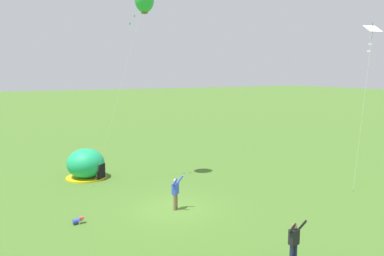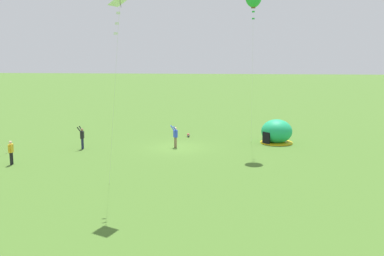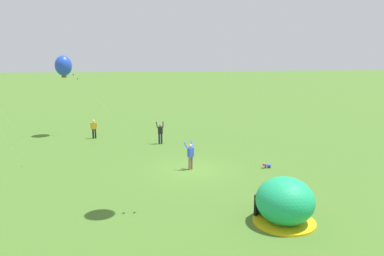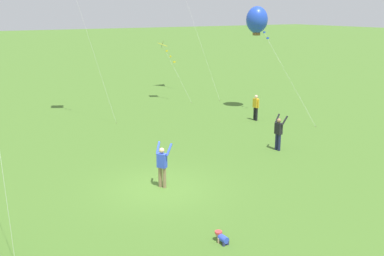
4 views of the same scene
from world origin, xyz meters
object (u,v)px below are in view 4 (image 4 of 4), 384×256
object	(u,v)px
person_center_field	(256,106)
kite_yellow	(165,48)
person_flying_kite	(279,132)
kite_blue	(257,20)
toddler_crawling	(222,237)
person_arms_raised	(162,164)

from	to	relation	value
person_center_field	kite_yellow	world-z (taller)	kite_yellow
person_flying_kite	kite_blue	distance (m)	11.21
person_flying_kite	kite_blue	xyz separation A→B (m)	(5.06, 8.38, 5.47)
toddler_crawling	person_flying_kite	size ratio (longest dim) A/B	0.29
kite_blue	person_flying_kite	bearing A→B (deg)	-121.13
person_flying_kite	person_arms_raised	bearing A→B (deg)	-169.48
person_arms_raised	kite_yellow	xyz separation A→B (m)	(8.77, 16.51, 3.19)
kite_yellow	kite_blue	bearing A→B (deg)	-60.29
toddler_crawling	kite_blue	bearing A→B (deg)	48.58
person_arms_raised	toddler_crawling	bearing A→B (deg)	-95.61
person_center_field	person_flying_kite	xyz separation A→B (m)	(-3.11, -5.75, 0.03)
kite_yellow	toddler_crawling	bearing A→B (deg)	-113.24
toddler_crawling	person_arms_raised	xyz separation A→B (m)	(0.50, 5.07, 0.82)
person_flying_kite	kite_yellow	xyz separation A→B (m)	(1.22, 15.11, 3.19)
kite_blue	person_center_field	bearing A→B (deg)	-126.63
person_center_field	person_arms_raised	bearing A→B (deg)	-146.13
person_arms_raised	kite_yellow	world-z (taller)	kite_yellow
person_arms_raised	kite_yellow	bearing A→B (deg)	62.02
person_flying_kite	kite_blue	bearing A→B (deg)	58.87
person_center_field	person_flying_kite	distance (m)	6.54
person_center_field	kite_blue	bearing A→B (deg)	53.37
toddler_crawling	person_arms_raised	world-z (taller)	person_arms_raised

